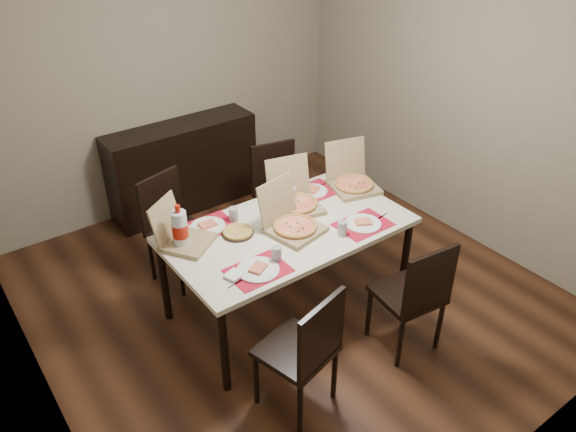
# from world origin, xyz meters

# --- Properties ---
(ground) EXTENTS (3.80, 4.00, 0.02)m
(ground) POSITION_xyz_m (0.00, 0.00, -0.01)
(ground) COLOR #482716
(ground) RESTS_ON ground
(room_walls) EXTENTS (3.84, 4.02, 2.62)m
(room_walls) POSITION_xyz_m (0.00, 0.43, 1.73)
(room_walls) COLOR gray
(room_walls) RESTS_ON ground
(sideboard) EXTENTS (1.50, 0.40, 0.90)m
(sideboard) POSITION_xyz_m (0.00, 1.78, 0.45)
(sideboard) COLOR black
(sideboard) RESTS_ON ground
(dining_table) EXTENTS (1.80, 1.00, 0.75)m
(dining_table) POSITION_xyz_m (-0.09, -0.11, 0.68)
(dining_table) COLOR beige
(dining_table) RESTS_ON ground
(chair_near_left) EXTENTS (0.51, 0.51, 0.93)m
(chair_near_left) POSITION_xyz_m (-0.59, -0.97, 0.51)
(chair_near_left) COLOR black
(chair_near_left) RESTS_ON ground
(chair_near_right) EXTENTS (0.47, 0.47, 0.93)m
(chair_near_right) POSITION_xyz_m (0.35, -1.01, 0.51)
(chair_near_right) COLOR black
(chair_near_right) RESTS_ON ground
(chair_far_left) EXTENTS (0.52, 0.52, 0.93)m
(chair_far_left) POSITION_xyz_m (-0.61, 0.79, 0.51)
(chair_far_left) COLOR black
(chair_far_left) RESTS_ON ground
(chair_far_right) EXTENTS (0.50, 0.50, 0.93)m
(chair_far_right) POSITION_xyz_m (0.43, 0.74, 0.51)
(chair_far_right) COLOR black
(chair_far_right) RESTS_ON ground
(setting_near_left) EXTENTS (0.46, 0.30, 0.11)m
(setting_near_left) POSITION_xyz_m (-0.53, -0.41, 0.77)
(setting_near_left) COLOR red
(setting_near_left) RESTS_ON dining_table
(setting_near_right) EXTENTS (0.51, 0.30, 0.11)m
(setting_near_right) POSITION_xyz_m (0.33, -0.42, 0.77)
(setting_near_right) COLOR red
(setting_near_right) RESTS_ON dining_table
(setting_far_left) EXTENTS (0.50, 0.30, 0.11)m
(setting_far_left) POSITION_xyz_m (-0.53, 0.23, 0.77)
(setting_far_left) COLOR red
(setting_far_left) RESTS_ON dining_table
(setting_far_right) EXTENTS (0.50, 0.30, 0.11)m
(setting_far_right) POSITION_xyz_m (0.33, 0.19, 0.77)
(setting_far_right) COLOR red
(setting_far_right) RESTS_ON dining_table
(napkin_loose) EXTENTS (0.13, 0.14, 0.02)m
(napkin_loose) POSITION_xyz_m (-0.03, -0.23, 0.76)
(napkin_loose) COLOR white
(napkin_loose) RESTS_ON dining_table
(pizza_box_center) EXTENTS (0.43, 0.46, 0.36)m
(pizza_box_center) POSITION_xyz_m (-0.09, -0.16, 0.81)
(pizza_box_center) COLOR #8E7952
(pizza_box_center) RESTS_ON dining_table
(pizza_box_right) EXTENTS (0.45, 0.48, 0.36)m
(pizza_box_right) POSITION_xyz_m (0.71, 0.06, 0.81)
(pizza_box_right) COLOR #8E7952
(pizza_box_right) RESTS_ON dining_table
(pizza_box_left) EXTENTS (0.46, 0.47, 0.32)m
(pizza_box_left) POSITION_xyz_m (-0.81, 0.17, 0.81)
(pizza_box_left) COLOR #8E7952
(pizza_box_left) RESTS_ON dining_table
(pizza_box_extra) EXTENTS (0.44, 0.47, 0.36)m
(pizza_box_extra) POSITION_xyz_m (0.13, 0.09, 0.81)
(pizza_box_extra) COLOR #8E7952
(pizza_box_extra) RESTS_ON dining_table
(faina_plate) EXTENTS (0.23, 0.23, 0.03)m
(faina_plate) POSITION_xyz_m (-0.43, 0.03, 0.76)
(faina_plate) COLOR black
(faina_plate) RESTS_ON dining_table
(dip_bowl) EXTENTS (0.13, 0.13, 0.03)m
(dip_bowl) POSITION_xyz_m (-0.04, 0.05, 0.77)
(dip_bowl) COLOR white
(dip_bowl) RESTS_ON dining_table
(soda_bottle) EXTENTS (0.11, 0.11, 0.34)m
(soda_bottle) POSITION_xyz_m (-0.83, 0.13, 0.89)
(soda_bottle) COLOR silver
(soda_bottle) RESTS_ON dining_table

